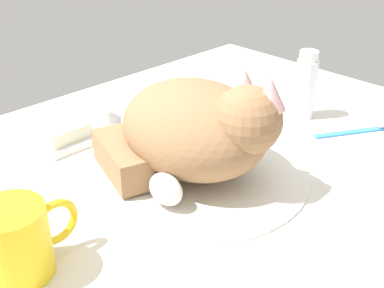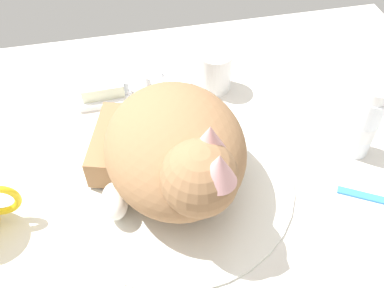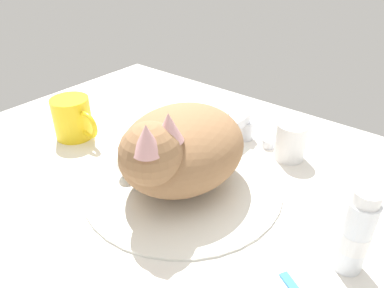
% 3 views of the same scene
% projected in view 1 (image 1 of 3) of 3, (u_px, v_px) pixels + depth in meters
% --- Properties ---
extents(ground_plane, '(1.10, 0.83, 0.03)m').
position_uv_depth(ground_plane, '(194.00, 180.00, 0.77)').
color(ground_plane, silver).
extents(sink_basin, '(0.36, 0.36, 0.01)m').
position_uv_depth(sink_basin, '(194.00, 170.00, 0.77)').
color(sink_basin, silver).
rests_on(sink_basin, ground_plane).
extents(faucet, '(0.15, 0.10, 0.06)m').
position_uv_depth(faucet, '(116.00, 118.00, 0.88)').
color(faucet, silver).
rests_on(faucet, ground_plane).
extents(cat, '(0.23, 0.27, 0.17)m').
position_uv_depth(cat, '(198.00, 128.00, 0.72)').
color(cat, '#936B47').
rests_on(cat, sink_basin).
extents(coffee_mug, '(0.12, 0.08, 0.09)m').
position_uv_depth(coffee_mug, '(17.00, 241.00, 0.55)').
color(coffee_mug, yellow).
rests_on(coffee_mug, ground_plane).
extents(rinse_cup, '(0.06, 0.06, 0.08)m').
position_uv_depth(rinse_cup, '(161.00, 95.00, 0.94)').
color(rinse_cup, white).
rests_on(rinse_cup, ground_plane).
extents(soap_dish, '(0.09, 0.06, 0.01)m').
position_uv_depth(soap_dish, '(67.00, 143.00, 0.84)').
color(soap_dish, white).
rests_on(soap_dish, ground_plane).
extents(soap_bar, '(0.08, 0.04, 0.02)m').
position_uv_depth(soap_bar, '(66.00, 133.00, 0.83)').
color(soap_bar, silver).
rests_on(soap_bar, soap_dish).
extents(toothpaste_bottle, '(0.04, 0.04, 0.13)m').
position_uv_depth(toothpaste_bottle, '(307.00, 87.00, 0.92)').
color(toothpaste_bottle, white).
rests_on(toothpaste_bottle, ground_plane).
extents(toothbrush, '(0.13, 0.08, 0.02)m').
position_uv_depth(toothbrush, '(357.00, 130.00, 0.88)').
color(toothbrush, '#388CD8').
rests_on(toothbrush, ground_plane).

